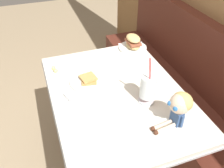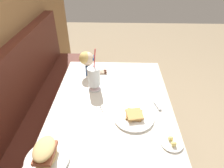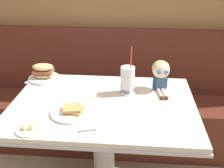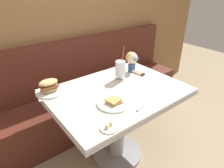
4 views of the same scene
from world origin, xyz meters
name	(u,v)px [view 2 (image 2 of 4)]	position (x,y,z in m)	size (l,w,h in m)	color
ground_plane	(132,164)	(0.00, 0.00, 0.00)	(8.00, 8.00, 0.00)	#998466
booth_bench	(35,138)	(0.00, 0.81, 0.33)	(2.60, 0.48, 1.00)	#512319
diner_table	(112,121)	(0.00, 0.18, 0.54)	(1.11, 0.81, 0.74)	silver
toast_plate	(134,117)	(-0.15, 0.04, 0.75)	(0.25, 0.25, 0.04)	white
milkshake_glass	(94,78)	(0.14, 0.31, 0.84)	(0.10, 0.10, 0.32)	silver
sandwich_plate	(46,155)	(-0.46, 0.48, 0.79)	(0.23, 0.23, 0.12)	white
butter_saucer	(172,143)	(-0.34, -0.15, 0.75)	(0.12, 0.12, 0.04)	white
butter_knife	(155,103)	(-0.01, -0.11, 0.74)	(0.23, 0.09, 0.01)	silver
seated_doll	(87,60)	(0.35, 0.39, 0.87)	(0.13, 0.22, 0.20)	#385689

